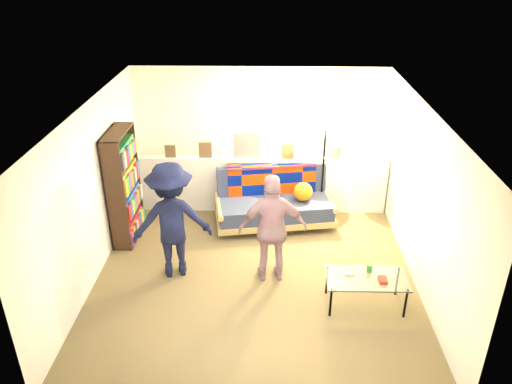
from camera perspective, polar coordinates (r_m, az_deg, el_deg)
ground at (r=7.43m, az=-0.09°, el=-8.66°), size 5.00×5.00×0.00m
room_shell at (r=7.04m, az=0.02°, el=4.78°), size 4.60×5.05×2.45m
half_wall_ledge at (r=8.73m, az=0.27°, el=0.89°), size 4.45×0.15×1.00m
ledge_decor at (r=8.45m, az=-1.27°, el=4.98°), size 2.97×0.02×0.45m
futon_sofa at (r=8.38m, az=2.19°, el=-1.13°), size 2.08×1.22×0.84m
bookshelf at (r=8.05m, az=-14.88°, el=0.26°), size 0.30×0.90×1.79m
coffee_table at (r=6.67m, az=12.56°, el=-9.68°), size 1.05×0.58×0.54m
floor_lamp at (r=8.39m, az=7.76°, el=4.44°), size 0.38×0.32×1.63m
person_left at (r=6.99m, az=-9.61°, el=-3.23°), size 1.22×0.87×1.71m
person_right at (r=6.81m, az=1.93°, el=-4.23°), size 0.97×0.47×1.60m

